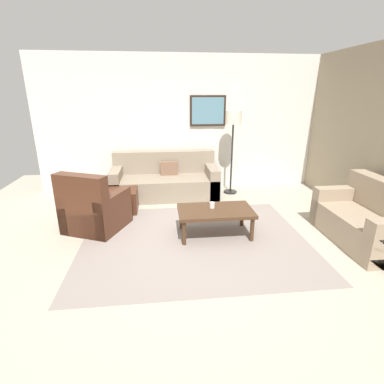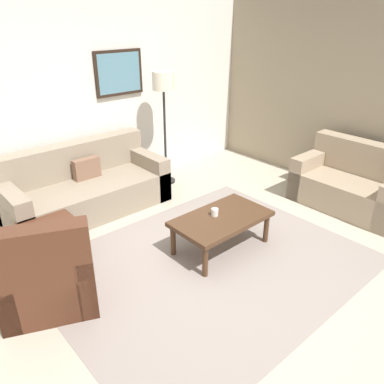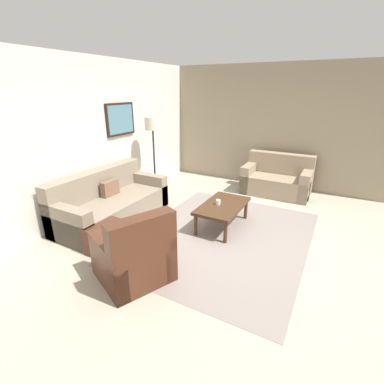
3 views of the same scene
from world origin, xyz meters
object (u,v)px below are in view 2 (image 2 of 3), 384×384
(ottoman, at_px, (52,240))
(coffee_table, at_px, (221,221))
(cup, at_px, (215,212))
(couch_loveseat, at_px, (353,185))
(armchair_leather, at_px, (49,277))
(couch_main, at_px, (84,189))
(framed_artwork, at_px, (119,73))
(lamp_standing, at_px, (164,93))

(ottoman, xyz_separation_m, coffee_table, (1.50, -1.13, 0.16))
(coffee_table, bearing_deg, cup, 119.51)
(couch_loveseat, relative_size, coffee_table, 1.32)
(couch_loveseat, bearing_deg, armchair_leather, 168.43)
(couch_main, xyz_separation_m, armchair_leather, (-1.14, -1.56, 0.01))
(couch_main, bearing_deg, framed_artwork, 24.40)
(couch_loveseat, xyz_separation_m, armchair_leather, (-3.99, 0.82, 0.01))
(framed_artwork, bearing_deg, cup, -97.21)
(coffee_table, height_order, cup, cup)
(lamp_standing, bearing_deg, ottoman, -160.46)
(ottoman, bearing_deg, armchair_leather, -114.14)
(couch_main, height_order, couch_loveseat, same)
(armchair_leather, bearing_deg, cup, -9.61)
(lamp_standing, bearing_deg, couch_main, 179.10)
(couch_main, bearing_deg, couch_loveseat, -39.80)
(couch_main, relative_size, armchair_leather, 2.00)
(ottoman, bearing_deg, couch_loveseat, -23.31)
(cup, height_order, lamp_standing, lamp_standing)
(couch_loveseat, bearing_deg, coffee_table, 168.36)
(couch_main, bearing_deg, lamp_standing, -0.90)
(couch_main, height_order, cup, couch_main)
(armchair_leather, relative_size, framed_artwork, 1.39)
(couch_loveseat, relative_size, lamp_standing, 0.85)
(couch_loveseat, height_order, armchair_leather, armchair_leather)
(coffee_table, bearing_deg, framed_artwork, 83.94)
(cup, xyz_separation_m, lamp_standing, (0.73, 1.84, 0.96))
(ottoman, xyz_separation_m, framed_artwork, (1.75, 1.23, 1.48))
(armchair_leather, relative_size, cup, 12.31)
(armchair_leather, distance_m, lamp_standing, 3.16)
(ottoman, xyz_separation_m, cup, (1.46, -1.06, 0.25))
(ottoman, height_order, lamp_standing, lamp_standing)
(ottoman, bearing_deg, coffee_table, -36.96)
(ottoman, height_order, cup, cup)
(armchair_leather, relative_size, ottoman, 1.89)
(armchair_leather, xyz_separation_m, framed_artwork, (2.09, 1.99, 1.37))
(coffee_table, bearing_deg, ottoman, 143.04)
(coffee_table, distance_m, lamp_standing, 2.29)
(cup, bearing_deg, ottoman, 144.04)
(couch_loveseat, height_order, cup, couch_loveseat)
(ottoman, bearing_deg, lamp_standing, 19.54)
(lamp_standing, relative_size, framed_artwork, 2.26)
(couch_loveseat, relative_size, framed_artwork, 1.92)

